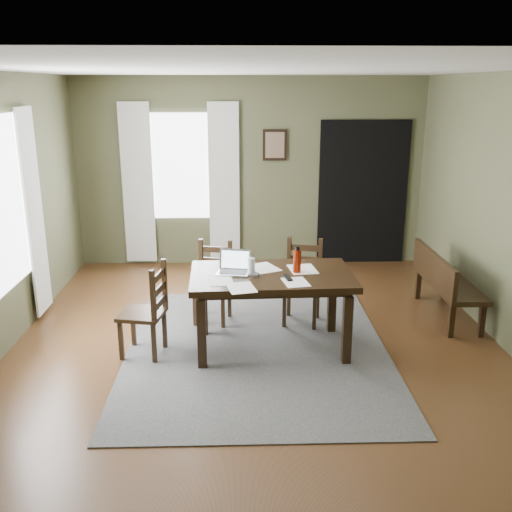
{
  "coord_description": "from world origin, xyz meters",
  "views": [
    {
      "loc": [
        -0.17,
        -5.24,
        2.56
      ],
      "look_at": [
        0.0,
        0.3,
        0.9
      ],
      "focal_mm": 40.0,
      "sensor_mm": 36.0,
      "label": 1
    }
  ],
  "objects_px": {
    "chair_end": "(147,311)",
    "laptop": "(234,267)",
    "chair_back_right": "(303,283)",
    "dining_table": "(272,283)",
    "chair_back_left": "(213,283)",
    "bench": "(444,279)",
    "water_bottle": "(297,261)"
  },
  "relations": [
    {
      "from": "chair_end",
      "to": "laptop",
      "type": "distance_m",
      "value": 0.95
    },
    {
      "from": "laptop",
      "to": "chair_end",
      "type": "bearing_deg",
      "value": -159.16
    },
    {
      "from": "chair_end",
      "to": "laptop",
      "type": "bearing_deg",
      "value": 111.11
    },
    {
      "from": "chair_end",
      "to": "laptop",
      "type": "relative_size",
      "value": 2.65
    },
    {
      "from": "chair_back_right",
      "to": "dining_table",
      "type": "bearing_deg",
      "value": -105.72
    },
    {
      "from": "chair_back_left",
      "to": "chair_end",
      "type": "bearing_deg",
      "value": -113.24
    },
    {
      "from": "laptop",
      "to": "bench",
      "type": "bearing_deg",
      "value": 27.53
    },
    {
      "from": "dining_table",
      "to": "laptop",
      "type": "relative_size",
      "value": 4.59
    },
    {
      "from": "chair_back_left",
      "to": "laptop",
      "type": "height_order",
      "value": "laptop"
    },
    {
      "from": "chair_back_left",
      "to": "bench",
      "type": "xyz_separation_m",
      "value": [
        2.62,
        0.04,
        0.01
      ]
    },
    {
      "from": "chair_back_left",
      "to": "water_bottle",
      "type": "height_order",
      "value": "water_bottle"
    },
    {
      "from": "chair_end",
      "to": "water_bottle",
      "type": "bearing_deg",
      "value": 105.52
    },
    {
      "from": "chair_back_right",
      "to": "water_bottle",
      "type": "xyz_separation_m",
      "value": [
        -0.14,
        -0.66,
        0.46
      ]
    },
    {
      "from": "chair_back_right",
      "to": "water_bottle",
      "type": "height_order",
      "value": "water_bottle"
    },
    {
      "from": "chair_back_right",
      "to": "laptop",
      "type": "distance_m",
      "value": 1.06
    },
    {
      "from": "dining_table",
      "to": "chair_end",
      "type": "height_order",
      "value": "chair_end"
    },
    {
      "from": "dining_table",
      "to": "chair_back_right",
      "type": "distance_m",
      "value": 0.82
    },
    {
      "from": "dining_table",
      "to": "chair_back_left",
      "type": "bearing_deg",
      "value": 127.08
    },
    {
      "from": "dining_table",
      "to": "chair_back_left",
      "type": "relative_size",
      "value": 1.79
    },
    {
      "from": "dining_table",
      "to": "water_bottle",
      "type": "relative_size",
      "value": 6.06
    },
    {
      "from": "chair_back_left",
      "to": "laptop",
      "type": "bearing_deg",
      "value": -58.66
    },
    {
      "from": "dining_table",
      "to": "bench",
      "type": "bearing_deg",
      "value": 19.34
    },
    {
      "from": "dining_table",
      "to": "chair_end",
      "type": "distance_m",
      "value": 1.24
    },
    {
      "from": "bench",
      "to": "water_bottle",
      "type": "distance_m",
      "value": 1.97
    },
    {
      "from": "bench",
      "to": "water_bottle",
      "type": "xyz_separation_m",
      "value": [
        -1.76,
        -0.77,
        0.47
      ]
    },
    {
      "from": "dining_table",
      "to": "water_bottle",
      "type": "bearing_deg",
      "value": 2.7
    },
    {
      "from": "chair_end",
      "to": "bench",
      "type": "distance_m",
      "value": 3.34
    },
    {
      "from": "bench",
      "to": "laptop",
      "type": "relative_size",
      "value": 3.82
    },
    {
      "from": "chair_back_left",
      "to": "bench",
      "type": "relative_size",
      "value": 0.67
    },
    {
      "from": "dining_table",
      "to": "bench",
      "type": "xyz_separation_m",
      "value": [
        2.01,
        0.79,
        -0.25
      ]
    },
    {
      "from": "chair_back_right",
      "to": "bench",
      "type": "height_order",
      "value": "chair_back_right"
    },
    {
      "from": "chair_end",
      "to": "bench",
      "type": "height_order",
      "value": "chair_end"
    }
  ]
}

